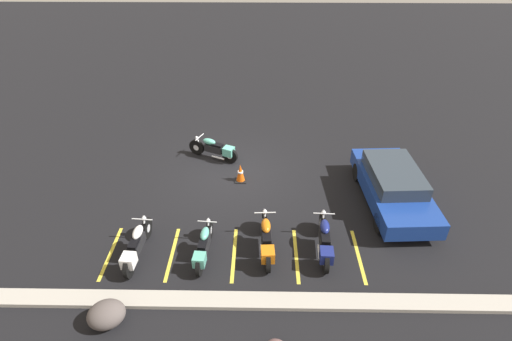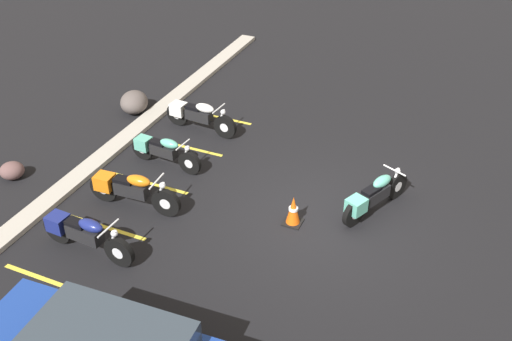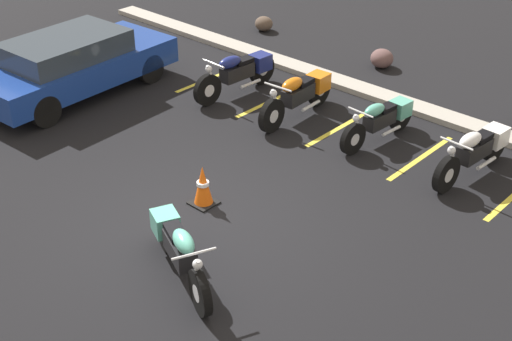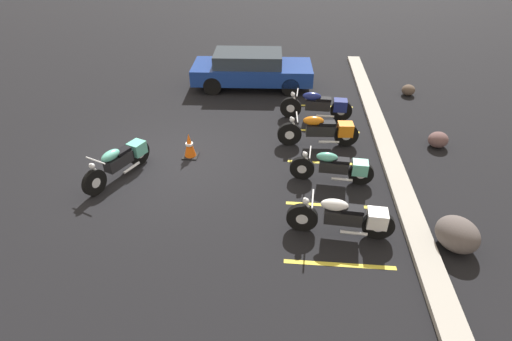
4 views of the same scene
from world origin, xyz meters
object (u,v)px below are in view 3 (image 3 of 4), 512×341
Objects in this scene: parked_bike_1 at (300,94)px; car_blue at (72,63)px; parked_bike_3 at (476,150)px; landscape_rock_0 at (382,58)px; traffic_cone at (203,186)px; landscape_rock_2 at (264,24)px; motorcycle_teal_featured at (179,248)px; parked_bike_0 at (239,72)px; parked_bike_2 at (382,119)px.

car_blue is (-4.19, -2.38, 0.21)m from parked_bike_1.
parked_bike_3 is 3.77× the size of landscape_rock_0.
traffic_cone is at bearing 11.31° from parked_bike_1.
landscape_rock_0 reaches higher than landscape_rock_2.
car_blue is at bearing -179.25° from motorcycle_teal_featured.
parked_bike_1 reaches higher than parked_bike_3.
motorcycle_teal_featured is 8.50m from landscape_rock_0.
motorcycle_teal_featured is at bearing -115.96° from car_blue.
traffic_cone is (-2.73, -3.81, -0.13)m from parked_bike_3.
car_blue is at bearing -63.58° from parked_bike_1.
parked_bike_0 reaches higher than traffic_cone.
car_blue is 5.65m from landscape_rock_2.
motorcycle_teal_featured is at bearing -54.74° from landscape_rock_2.
car_blue is (-5.95, -2.62, 0.26)m from parked_bike_2.
parked_bike_1 is at bearing 135.19° from motorcycle_teal_featured.
parked_bike_1 is (-1.96, 4.99, 0.02)m from motorcycle_teal_featured.
parked_bike_3 is at bearing -37.37° from landscape_rock_0.
landscape_rock_2 is at bearing -6.21° from car_blue.
landscape_rock_0 is (-2.17, 8.22, -0.23)m from motorcycle_teal_featured.
landscape_rock_0 is at bearing -179.44° from parked_bike_1.
car_blue reaches higher than parked_bike_2.
car_blue is 7.66× the size of landscape_rock_0.
parked_bike_1 reaches higher than parked_bike_0.
parked_bike_0 is 1.65m from parked_bike_1.
landscape_rock_2 is 8.29m from traffic_cone.
parked_bike_2 is (3.41, 0.23, -0.05)m from parked_bike_0.
landscape_rock_0 is at bearing -38.33° from car_blue.
motorcycle_teal_featured is 1.80m from traffic_cone.
parked_bike_1 reaches higher than traffic_cone.
parked_bike_2 is 3.58m from landscape_rock_0.
parked_bike_2 is at bearing -56.59° from landscape_rock_0.
parked_bike_3 reaches higher than traffic_cone.
car_blue reaches higher than parked_bike_3.
parked_bike_0 is 3.25× the size of traffic_cone.
landscape_rock_2 is at bearing -107.42° from parked_bike_3.
parked_bike_0 is at bearing -55.65° from landscape_rock_2.
parked_bike_0 reaches higher than landscape_rock_0.
parked_bike_0 is at bearing -114.17° from landscape_rock_0.
parked_bike_0 is at bearing -81.58° from parked_bike_2.
motorcycle_teal_featured is 6.16m from parked_bike_0.
traffic_cone reaches higher than landscape_rock_0.
landscape_rock_0 is at bearing -123.26° from parked_bike_3.
parked_bike_1 reaches higher than parked_bike_2.
parked_bike_1 reaches higher than landscape_rock_2.
parked_bike_1 is 3.27× the size of traffic_cone.
landscape_rock_0 is at bearing 99.41° from traffic_cone.
traffic_cone is at bearing 149.40° from motorcycle_teal_featured.
motorcycle_teal_featured is 5.23m from parked_bike_2.
motorcycle_teal_featured is at bearing -13.59° from parked_bike_3.
parked_bike_0 is 4.37m from traffic_cone.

